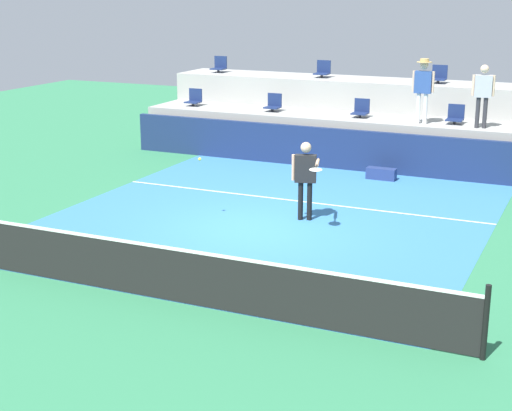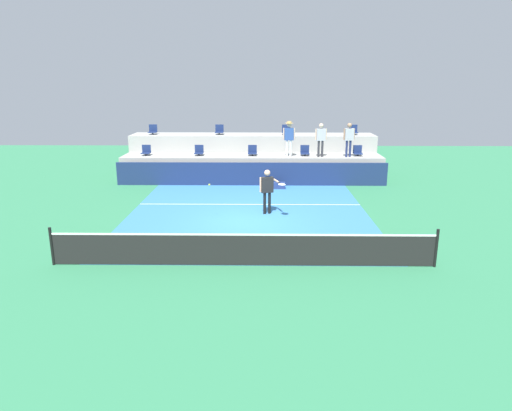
{
  "view_description": "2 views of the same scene",
  "coord_description": "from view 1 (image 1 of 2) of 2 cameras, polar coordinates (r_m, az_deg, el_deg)",
  "views": [
    {
      "loc": [
        6.35,
        -13.91,
        4.83
      ],
      "look_at": [
        0.83,
        -1.73,
        1.06
      ],
      "focal_mm": 54.7,
      "sensor_mm": 36.0,
      "label": 1
    },
    {
      "loc": [
        0.52,
        -15.61,
        4.87
      ],
      "look_at": [
        0.32,
        -1.25,
        0.96
      ],
      "focal_mm": 32.1,
      "sensor_mm": 36.0,
      "label": 2
    }
  ],
  "objects": [
    {
      "name": "stadium_chair_lower_right",
      "position": [
        21.73,
        14.37,
        6.37
      ],
      "size": [
        0.44,
        0.4,
        0.52
      ],
      "color": "#2D2D33",
      "rests_on": "seating_tier_lower"
    },
    {
      "name": "seating_tier_lower",
      "position": [
        22.54,
        7.62,
        4.88
      ],
      "size": [
        13.0,
        1.8,
        1.25
      ],
      "primitive_type": "cube",
      "color": "#9E9E99",
      "rests_on": "ground_plane"
    },
    {
      "name": "spectator_in_grey",
      "position": [
        21.13,
        16.27,
        8.08
      ],
      "size": [
        0.58,
        0.25,
        1.64
      ],
      "color": "#2D2D33",
      "rests_on": "seating_tier_lower"
    },
    {
      "name": "sponsor_backboard",
      "position": [
        21.33,
        6.58,
        4.09
      ],
      "size": [
        13.0,
        0.16,
        1.1
      ],
      "primitive_type": "cube",
      "color": "navy",
      "rests_on": "ground_plane"
    },
    {
      "name": "stadium_chair_upper_far_left",
      "position": [
        25.89,
        -2.69,
        10.18
      ],
      "size": [
        0.44,
        0.4,
        0.52
      ],
      "color": "#2D2D33",
      "rests_on": "seating_tier_upper"
    },
    {
      "name": "seating_tier_upper",
      "position": [
        24.17,
        8.91,
        6.58
      ],
      "size": [
        13.0,
        1.8,
        2.1
      ],
      "primitive_type": "cube",
      "color": "#9E9E99",
      "rests_on": "ground_plane"
    },
    {
      "name": "equipment_bag",
      "position": [
        20.41,
        9.15,
        2.31
      ],
      "size": [
        0.76,
        0.28,
        0.3
      ],
      "primitive_type": "cube",
      "color": "navy",
      "rests_on": "ground_plane"
    },
    {
      "name": "court_service_line",
      "position": [
        18.16,
        3.01,
        0.34
      ],
      "size": [
        9.0,
        0.06,
        0.0
      ],
      "primitive_type": "cube",
      "color": "white",
      "rests_on": "ground_plane"
    },
    {
      "name": "tennis_player",
      "position": [
        16.43,
        3.66,
        2.37
      ],
      "size": [
        0.98,
        1.13,
        1.69
      ],
      "color": "black",
      "rests_on": "ground_plane"
    },
    {
      "name": "stadium_chair_lower_center",
      "position": [
        22.33,
        7.68,
        6.96
      ],
      "size": [
        0.44,
        0.4,
        0.52
      ],
      "color": "#2D2D33",
      "rests_on": "seating_tier_lower"
    },
    {
      "name": "tennis_net",
      "position": [
        12.54,
        -7.78,
        -4.59
      ],
      "size": [
        10.48,
        0.08,
        1.07
      ],
      "color": "black",
      "rests_on": "ground_plane"
    },
    {
      "name": "court_inner_paint",
      "position": [
        16.91,
        1.27,
        -0.82
      ],
      "size": [
        9.0,
        10.0,
        0.01
      ],
      "primitive_type": "cube",
      "color": "teal",
      "rests_on": "ground_plane"
    },
    {
      "name": "stadium_chair_upper_left",
      "position": [
        24.48,
        4.9,
        9.82
      ],
      "size": [
        0.44,
        0.4,
        0.52
      ],
      "color": "#2D2D33",
      "rests_on": "seating_tier_upper"
    },
    {
      "name": "tennis_ball",
      "position": [
        16.49,
        -4.14,
        3.4
      ],
      "size": [
        0.07,
        0.07,
        0.07
      ],
      "color": "#CCE033"
    },
    {
      "name": "spectator_with_hat",
      "position": [
        21.4,
        12.12,
        8.67
      ],
      "size": [
        0.59,
        0.41,
        1.73
      ],
      "color": "white",
      "rests_on": "seating_tier_lower"
    },
    {
      "name": "stadium_chair_lower_far_left",
      "position": [
        24.39,
        -4.54,
        7.79
      ],
      "size": [
        0.44,
        0.4,
        0.52
      ],
      "color": "#2D2D33",
      "rests_on": "seating_tier_lower"
    },
    {
      "name": "stadium_chair_upper_right",
      "position": [
        23.53,
        13.23,
        9.22
      ],
      "size": [
        0.44,
        0.4,
        0.52
      ],
      "color": "#2D2D33",
      "rests_on": "seating_tier_upper"
    },
    {
      "name": "ground_plane",
      "position": [
        16.04,
        -0.14,
        -1.76
      ],
      "size": [
        40.0,
        40.0,
        0.0
      ],
      "primitive_type": "plane",
      "color": "#2D754C"
    },
    {
      "name": "stadium_chair_lower_left",
      "position": [
        23.23,
        1.29,
        7.44
      ],
      "size": [
        0.44,
        0.4,
        0.52
      ],
      "color": "#2D2D33",
      "rests_on": "seating_tier_lower"
    }
  ]
}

